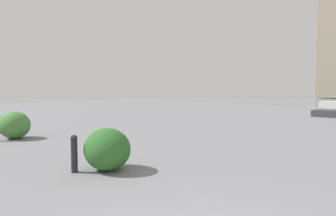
{
  "coord_description": "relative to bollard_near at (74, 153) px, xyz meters",
  "views": [
    {
      "loc": [
        -0.97,
        1.26,
        1.54
      ],
      "look_at": [
        7.81,
        -6.93,
        0.78
      ],
      "focal_mm": 30.53,
      "sensor_mm": 36.0,
      "label": 1
    }
  ],
  "objects": [
    {
      "name": "shrub_low",
      "position": [
        -0.3,
        -0.53,
        0.03
      ],
      "size": [
        0.96,
        0.86,
        0.81
      ],
      "color": "#2D6628",
      "rests_on": "ground"
    },
    {
      "name": "shrub_round",
      "position": [
        4.81,
        -0.26,
        0.06
      ],
      "size": [
        1.01,
        0.91,
        0.86
      ],
      "color": "#477F38",
      "rests_on": "ground"
    },
    {
      "name": "boat",
      "position": [
        0.68,
        -17.24,
        -0.16
      ],
      "size": [
        1.97,
        4.84,
        0.95
      ],
      "color": "#333338",
      "rests_on": "ground"
    },
    {
      "name": "shrub_wide",
      "position": [
        6.53,
        -0.34,
        -0.06
      ],
      "size": [
        0.74,
        0.66,
        0.62
      ],
      "color": "#477F38",
      "rests_on": "ground"
    },
    {
      "name": "bollard_near",
      "position": [
        0.0,
        0.0,
        0.0
      ],
      "size": [
        0.13,
        0.13,
        0.71
      ],
      "color": "#232328",
      "rests_on": "ground"
    }
  ]
}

